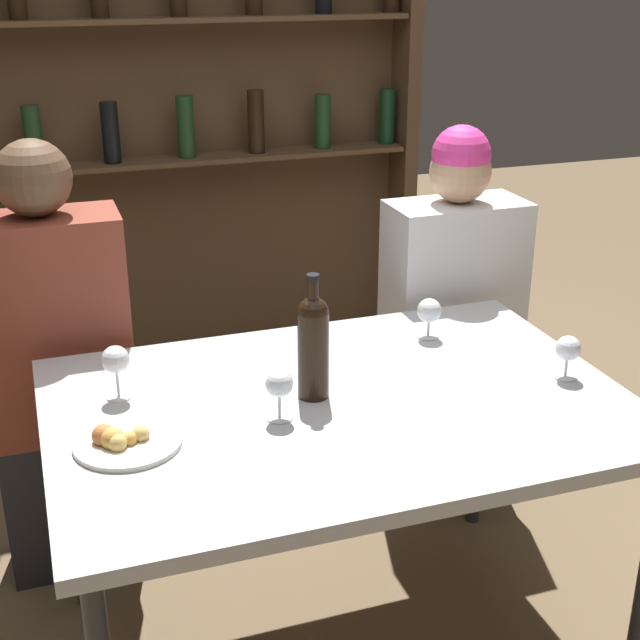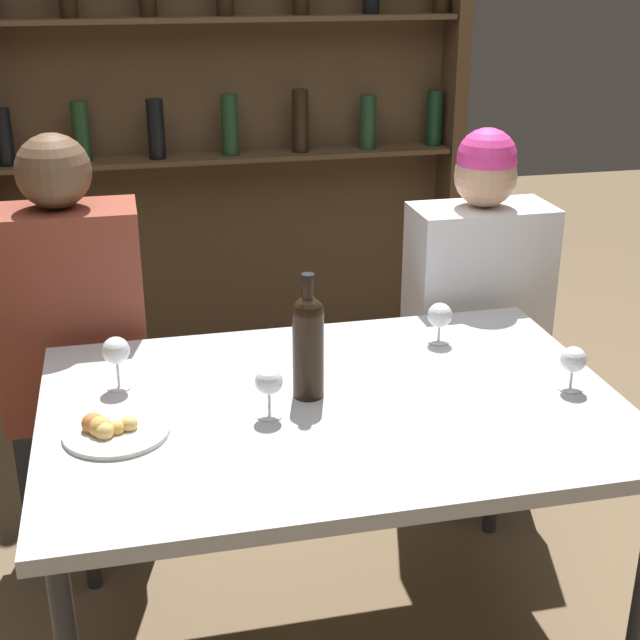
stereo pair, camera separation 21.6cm
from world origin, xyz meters
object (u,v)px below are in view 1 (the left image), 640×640
wine_glass_1 (279,385)px  food_plate_0 (123,441)px  seated_person_right (451,329)px  wine_glass_2 (568,350)px  wine_bottle (313,342)px  wine_glass_3 (116,362)px  wine_glass_0 (429,312)px  seated_person_left (58,380)px

wine_glass_1 → food_plate_0: (-0.35, -0.01, -0.07)m
seated_person_right → wine_glass_2: bearing=-93.3°
wine_bottle → seated_person_right: 0.93m
wine_glass_3 → food_plate_0: size_ratio=0.57×
wine_glass_2 → wine_glass_3: wine_glass_3 is taller
wine_glass_0 → food_plate_0: bearing=-159.5°
wine_glass_1 → food_plate_0: size_ratio=0.52×
wine_bottle → wine_glass_1: wine_bottle is taller
wine_glass_0 → food_plate_0: size_ratio=0.48×
food_plate_0 → seated_person_left: bearing=99.2°
seated_person_left → food_plate_0: bearing=-80.8°
wine_glass_3 → seated_person_right: size_ratio=0.11×
wine_glass_0 → food_plate_0: (-0.87, -0.32, -0.06)m
seated_person_left → seated_person_right: seated_person_left is taller
wine_glass_1 → wine_glass_2: wine_glass_1 is taller
seated_person_left → wine_glass_0: bearing=-19.6°
wine_glass_3 → seated_person_right: bearing=21.8°
wine_glass_0 → wine_glass_3: (-0.85, -0.09, 0.02)m
wine_glass_2 → seated_person_right: 0.72m
wine_bottle → wine_glass_2: bearing=-9.7°
wine_glass_3 → seated_person_left: bearing=106.2°
wine_glass_1 → seated_person_right: size_ratio=0.10×
wine_glass_2 → seated_person_left: (-1.19, 0.69, -0.21)m
wine_glass_0 → seated_person_right: seated_person_right is taller
wine_bottle → wine_glass_0: (0.41, 0.23, -0.06)m
food_plate_0 → seated_person_left: (-0.11, 0.67, -0.15)m
wine_glass_1 → wine_glass_2: size_ratio=1.09×
food_plate_0 → seated_person_left: seated_person_left is taller
wine_glass_3 → wine_glass_0: bearing=6.2°
wine_glass_2 → food_plate_0: wine_glass_2 is taller
wine_glass_2 → seated_person_right: (0.04, 0.69, -0.22)m
wine_glass_0 → wine_glass_2: 0.40m
wine_glass_3 → wine_glass_1: bearing=-34.0°
wine_glass_2 → seated_person_right: size_ratio=0.09×
wine_bottle → wine_glass_3: bearing=162.3°
wine_glass_2 → wine_glass_3: (-1.06, 0.25, 0.02)m
wine_glass_0 → wine_glass_2: bearing=-57.8°
wine_glass_1 → seated_person_right: seated_person_right is taller
wine_glass_3 → food_plate_0: 0.25m
wine_glass_0 → seated_person_right: 0.49m
wine_glass_0 → food_plate_0: 0.93m
food_plate_0 → seated_person_left: size_ratio=0.18×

